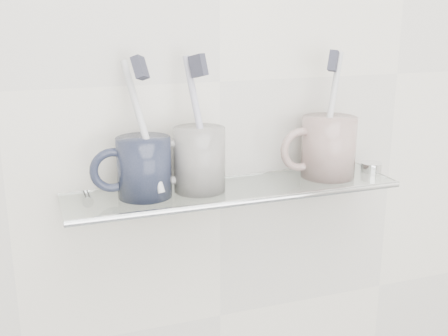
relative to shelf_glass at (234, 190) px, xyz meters
name	(u,v)px	position (x,y,z in m)	size (l,w,h in m)	color
wall_back	(220,82)	(0.00, 0.06, 0.15)	(2.50, 2.50, 0.00)	silver
shelf_glass	(234,190)	(0.00, 0.00, 0.00)	(0.50, 0.12, 0.01)	silver
shelf_rail	(248,202)	(0.00, -0.06, 0.00)	(0.01, 0.01, 0.50)	silver
bracket_left	(87,203)	(-0.21, 0.05, -0.01)	(0.02, 0.02, 0.03)	silver
bracket_right	(340,175)	(0.21, 0.05, -0.01)	(0.02, 0.02, 0.03)	silver
mug_left	(144,167)	(-0.13, 0.00, 0.05)	(0.08, 0.08, 0.09)	black
mug_left_handle	(112,170)	(-0.18, 0.00, 0.05)	(0.06, 0.06, 0.01)	black
toothbrush_left	(142,126)	(-0.13, 0.00, 0.10)	(0.01, 0.01, 0.19)	white
bristles_left	(140,68)	(-0.13, 0.00, 0.19)	(0.01, 0.02, 0.03)	#313341
mug_center	(199,160)	(-0.05, 0.00, 0.05)	(0.08, 0.08, 0.09)	silver
mug_center_handle	(170,162)	(-0.10, 0.00, 0.05)	(0.07, 0.07, 0.01)	silver
toothbrush_center	(199,123)	(-0.05, 0.00, 0.10)	(0.01, 0.01, 0.19)	#B6B0DA
bristles_center	(198,66)	(-0.05, 0.00, 0.19)	(0.01, 0.02, 0.03)	#313341
mug_right	(329,147)	(0.16, 0.00, 0.05)	(0.08, 0.08, 0.10)	silver
mug_right_handle	(301,150)	(0.11, 0.00, 0.05)	(0.07, 0.07, 0.01)	silver
toothbrush_right	(330,113)	(0.16, 0.00, 0.10)	(0.01, 0.01, 0.19)	silver
bristles_right	(333,61)	(0.16, 0.00, 0.19)	(0.01, 0.02, 0.03)	#313341
chrome_cap	(371,167)	(0.24, 0.00, 0.01)	(0.04, 0.04, 0.01)	silver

